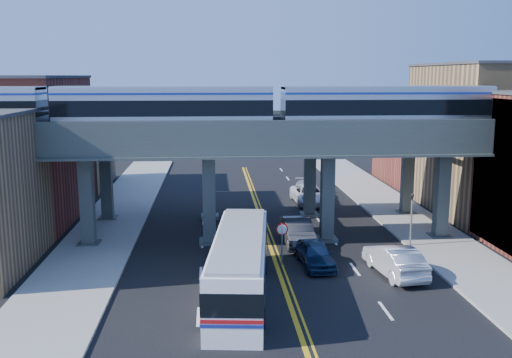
# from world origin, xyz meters

# --- Properties ---
(ground) EXTENTS (120.00, 120.00, 0.00)m
(ground) POSITION_xyz_m (0.00, 0.00, 0.00)
(ground) COLOR black
(ground) RESTS_ON ground
(sidewalk_west) EXTENTS (5.00, 70.00, 0.16)m
(sidewalk_west) POSITION_xyz_m (-11.50, 10.00, 0.08)
(sidewalk_west) COLOR gray
(sidewalk_west) RESTS_ON ground
(sidewalk_east) EXTENTS (5.00, 70.00, 0.16)m
(sidewalk_east) POSITION_xyz_m (11.50, 10.00, 0.08)
(sidewalk_east) COLOR gray
(sidewalk_east) RESTS_ON ground
(building_west_b) EXTENTS (8.00, 14.00, 11.00)m
(building_west_b) POSITION_xyz_m (-18.50, 16.00, 5.50)
(building_west_b) COLOR brown
(building_west_b) RESTS_ON ground
(building_west_c) EXTENTS (8.00, 10.00, 8.00)m
(building_west_c) POSITION_xyz_m (-18.50, 29.00, 4.00)
(building_west_c) COLOR olive
(building_west_c) RESTS_ON ground
(building_east_b) EXTENTS (8.00, 14.00, 12.00)m
(building_east_b) POSITION_xyz_m (18.50, 16.00, 6.00)
(building_east_b) COLOR olive
(building_east_b) RESTS_ON ground
(building_east_c) EXTENTS (8.00, 10.00, 9.00)m
(building_east_c) POSITION_xyz_m (18.50, 29.00, 4.50)
(building_east_c) COLOR brown
(building_east_c) RESTS_ON ground
(mural_panel) EXTENTS (0.10, 9.50, 9.50)m
(mural_panel) POSITION_xyz_m (14.55, 4.00, 4.75)
(mural_panel) COLOR teal
(mural_panel) RESTS_ON ground
(elevated_viaduct_near) EXTENTS (52.00, 3.60, 7.40)m
(elevated_viaduct_near) POSITION_xyz_m (0.00, 8.00, 6.47)
(elevated_viaduct_near) COLOR #3B4443
(elevated_viaduct_near) RESTS_ON ground
(elevated_viaduct_far) EXTENTS (52.00, 3.60, 7.40)m
(elevated_viaduct_far) POSITION_xyz_m (0.00, 15.00, 6.47)
(elevated_viaduct_far) COLOR #3B4443
(elevated_viaduct_far) RESTS_ON ground
(transit_train) EXTENTS (43.04, 2.69, 3.13)m
(transit_train) POSITION_xyz_m (-6.78, 8.00, 9.10)
(transit_train) COLOR black
(transit_train) RESTS_ON elevated_viaduct_near
(stop_sign) EXTENTS (0.76, 0.09, 2.63)m
(stop_sign) POSITION_xyz_m (0.30, 3.00, 1.76)
(stop_sign) COLOR slate
(stop_sign) RESTS_ON ground
(traffic_signal) EXTENTS (0.15, 0.18, 4.10)m
(traffic_signal) POSITION_xyz_m (9.20, 6.00, 2.30)
(traffic_signal) COLOR slate
(traffic_signal) RESTS_ON ground
(transit_bus) EXTENTS (3.88, 12.14, 3.07)m
(transit_bus) POSITION_xyz_m (-2.41, -1.52, 1.58)
(transit_bus) COLOR white
(transit_bus) RESTS_ON ground
(car_lane_a) EXTENTS (2.02, 4.53, 1.51)m
(car_lane_a) POSITION_xyz_m (2.28, 2.73, 0.76)
(car_lane_a) COLOR #10203D
(car_lane_a) RESTS_ON ground
(car_lane_b) EXTENTS (1.87, 5.28, 1.73)m
(car_lane_b) POSITION_xyz_m (1.89, 7.26, 0.87)
(car_lane_b) COLOR #2B2A2D
(car_lane_b) RESTS_ON ground
(car_lane_c) EXTENTS (2.88, 5.78, 1.57)m
(car_lane_c) POSITION_xyz_m (4.75, 19.57, 0.79)
(car_lane_c) COLOR white
(car_lane_c) RESTS_ON ground
(car_lane_d) EXTENTS (2.63, 5.68, 1.61)m
(car_lane_d) POSITION_xyz_m (4.93, 21.35, 0.80)
(car_lane_d) COLOR #A0A0A4
(car_lane_d) RESTS_ON ground
(car_parked_curb) EXTENTS (2.51, 5.43, 1.73)m
(car_parked_curb) POSITION_xyz_m (6.50, 0.96, 0.86)
(car_parked_curb) COLOR #B5B6BA
(car_parked_curb) RESTS_ON ground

